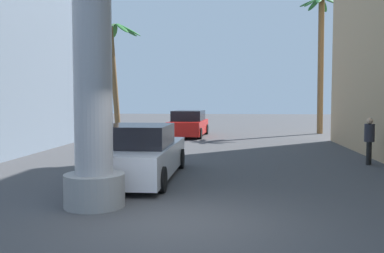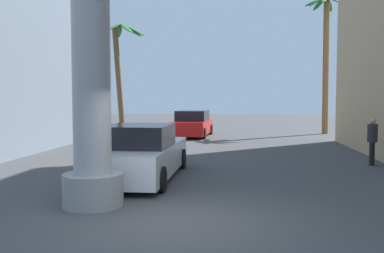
{
  "view_description": "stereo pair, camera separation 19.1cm",
  "coord_description": "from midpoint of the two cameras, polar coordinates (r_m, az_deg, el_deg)",
  "views": [
    {
      "loc": [
        1.04,
        -7.69,
        2.3
      ],
      "look_at": [
        0.0,
        3.44,
        1.56
      ],
      "focal_mm": 40.0,
      "sensor_mm": 36.0,
      "label": 1
    },
    {
      "loc": [
        1.23,
        -7.67,
        2.3
      ],
      "look_at": [
        0.0,
        3.44,
        1.56
      ],
      "focal_mm": 40.0,
      "sensor_mm": 36.0,
      "label": 2
    }
  ],
  "objects": [
    {
      "name": "pedestrian_mid_right",
      "position": [
        15.91,
        23.23,
        -1.38
      ],
      "size": [
        0.46,
        0.46,
        1.63
      ],
      "color": "black",
      "rests_on": "ground"
    },
    {
      "name": "traffic_light_mast",
      "position": [
        13.25,
        -20.14,
        12.57
      ],
      "size": [
        5.29,
        0.32,
        6.22
      ],
      "color": "#333333",
      "rests_on": "ground"
    },
    {
      "name": "palm_tree_far_left",
      "position": [
        27.04,
        -9.4,
        8.3
      ],
      "size": [
        3.15,
        3.01,
        6.91
      ],
      "color": "brown",
      "rests_on": "ground"
    },
    {
      "name": "palm_tree_far_right",
      "position": [
        29.19,
        17.55,
        9.64
      ],
      "size": [
        2.68,
        2.66,
        8.82
      ],
      "color": "brown",
      "rests_on": "ground"
    },
    {
      "name": "car_lead",
      "position": [
        12.3,
        -6.36,
        -3.68
      ],
      "size": [
        2.05,
        5.2,
        1.56
      ],
      "color": "black",
      "rests_on": "ground"
    },
    {
      "name": "car_far",
      "position": [
        25.74,
        0.3,
        0.31
      ],
      "size": [
        2.21,
        4.69,
        1.56
      ],
      "color": "black",
      "rests_on": "ground"
    },
    {
      "name": "ground_plane",
      "position": [
        17.87,
        2.62,
        -3.6
      ],
      "size": [
        89.88,
        89.88,
        0.0
      ],
      "primitive_type": "plane",
      "color": "#424244"
    }
  ]
}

